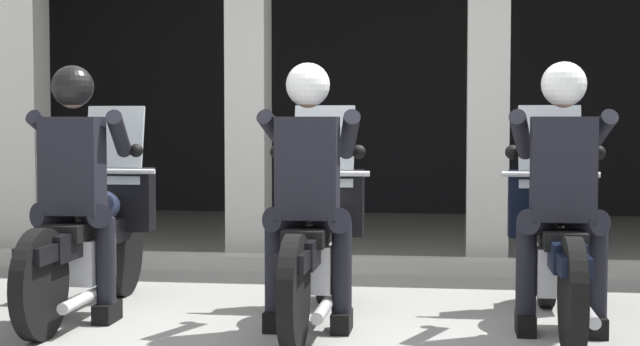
# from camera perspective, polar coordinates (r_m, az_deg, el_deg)

# --- Properties ---
(ground_plane) EXTENTS (80.00, 80.00, 0.00)m
(ground_plane) POSITION_cam_1_polar(r_m,az_deg,el_deg) (8.92, 2.26, -4.91)
(ground_plane) COLOR gray
(station_building) EXTENTS (11.52, 5.19, 3.12)m
(station_building) POSITION_cam_1_polar(r_m,az_deg,el_deg) (11.06, 3.90, 7.16)
(station_building) COLOR black
(station_building) RESTS_ON ground
(kerb_strip) EXTENTS (11.02, 0.24, 0.12)m
(kerb_strip) POSITION_cam_1_polar(r_m,az_deg,el_deg) (8.02, 2.40, -5.39)
(kerb_strip) COLOR #B7B5AD
(kerb_strip) RESTS_ON ground
(motorcycle_left) EXTENTS (0.62, 2.04, 1.35)m
(motorcycle_left) POSITION_cam_1_polar(r_m,az_deg,el_deg) (6.46, -13.24, -3.61)
(motorcycle_left) COLOR black
(motorcycle_left) RESTS_ON ground
(police_officer_left) EXTENTS (0.63, 0.61, 1.58)m
(police_officer_left) POSITION_cam_1_polar(r_m,az_deg,el_deg) (6.16, -14.24, 0.14)
(police_officer_left) COLOR black
(police_officer_left) RESTS_ON ground
(motorcycle_center) EXTENTS (0.62, 2.04, 1.35)m
(motorcycle_center) POSITION_cam_1_polar(r_m,az_deg,el_deg) (6.02, -0.28, -4.02)
(motorcycle_center) COLOR black
(motorcycle_center) RESTS_ON ground
(police_officer_center) EXTENTS (0.63, 0.61, 1.58)m
(police_officer_center) POSITION_cam_1_polar(r_m,az_deg,el_deg) (5.70, -0.69, 0.00)
(police_officer_center) COLOR black
(police_officer_center) RESTS_ON ground
(motorcycle_right) EXTENTS (0.62, 2.04, 1.35)m
(motorcycle_right) POSITION_cam_1_polar(r_m,az_deg,el_deg) (6.08, 13.73, -4.04)
(motorcycle_right) COLOR black
(motorcycle_right) RESTS_ON ground
(police_officer_right) EXTENTS (0.63, 0.61, 1.58)m
(police_officer_right) POSITION_cam_1_polar(r_m,az_deg,el_deg) (5.76, 14.07, -0.06)
(police_officer_right) COLOR black
(police_officer_right) RESTS_ON ground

